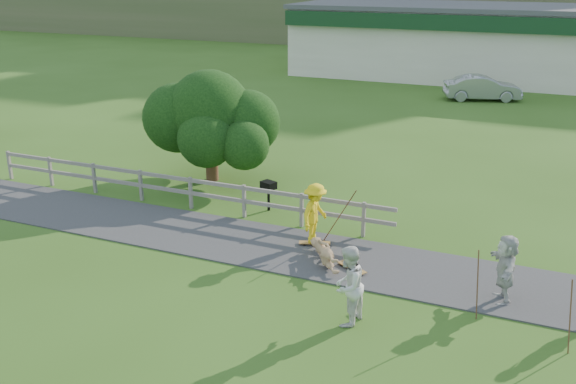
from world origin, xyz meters
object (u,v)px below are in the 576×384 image
object	(u,v)px
skater_fallen	(325,253)
bbq	(269,196)
tree	(210,131)
spectator_a	(348,286)
car_silver	(482,88)
skater_rider	(315,217)
spectator_d	(505,269)

from	to	relation	value
skater_fallen	bbq	bearing A→B (deg)	98.38
skater_fallen	tree	distance (m)	8.45
spectator_a	tree	size ratio (longest dim) A/B	0.38
spectator_a	bbq	size ratio (longest dim) A/B	1.87
car_silver	bbq	bearing A→B (deg)	150.74
bbq	car_silver	bearing A→B (deg)	99.99
skater_rider	spectator_d	xyz separation A→B (m)	(5.35, -1.23, -0.04)
bbq	spectator_d	bearing A→B (deg)	-2.75
skater_rider	skater_fallen	world-z (taller)	skater_rider
bbq	skater_fallen	bearing A→B (deg)	-24.34
spectator_d	bbq	size ratio (longest dim) A/B	1.71
spectator_d	car_silver	xyz separation A→B (m)	(-3.80, 25.32, -0.12)
skater_rider	spectator_a	world-z (taller)	spectator_a
car_silver	tree	xyz separation A→B (m)	(-7.33, -19.92, 1.18)
spectator_a	car_silver	size ratio (longest dim) A/B	0.42
spectator_d	tree	world-z (taller)	tree
skater_fallen	spectator_a	bearing A→B (deg)	-97.54
spectator_a	bbq	bearing A→B (deg)	-133.27
tree	bbq	world-z (taller)	tree
skater_rider	spectator_a	size ratio (longest dim) A/B	0.95
skater_rider	bbq	bearing A→B (deg)	56.62
skater_fallen	spectator_d	xyz separation A→B (m)	(4.65, -0.21, 0.54)
skater_fallen	tree	world-z (taller)	tree
spectator_a	skater_fallen	bearing A→B (deg)	-142.66
skater_rider	spectator_a	xyz separation A→B (m)	(2.22, -3.71, 0.04)
skater_rider	car_silver	world-z (taller)	skater_rider
skater_rider	spectator_d	distance (m)	5.49
spectator_a	tree	xyz separation A→B (m)	(-8.00, 7.87, 0.98)
spectator_d	bbq	world-z (taller)	spectator_d
car_silver	bbq	size ratio (longest dim) A/B	4.46
spectator_d	skater_fallen	bearing A→B (deg)	-107.54
skater_fallen	spectator_a	distance (m)	3.14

